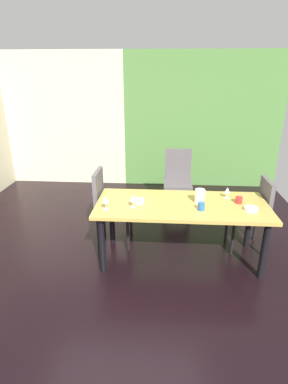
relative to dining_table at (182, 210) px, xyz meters
name	(u,v)px	position (x,y,z in m)	size (l,w,h in m)	color
ground_plane	(115,278)	(-0.74, -0.45, -0.66)	(5.44, 6.37, 0.02)	black
back_panel_interior	(63,120)	(-2.23, 2.68, 0.62)	(2.45, 0.10, 2.53)	beige
garden_window_panel	(202,122)	(0.49, 2.68, 0.62)	(2.99, 0.10, 2.53)	#4D7A3A
dining_table	(182,210)	(0.00, 0.00, 0.00)	(1.98, 0.85, 0.73)	#B39845
chair_left_far	(108,204)	(-0.93, 0.31, -0.08)	(0.45, 0.44, 1.00)	#534D4F
chair_right_far	(254,210)	(0.92, 0.31, -0.11)	(0.44, 0.44, 0.93)	#534D4F
chair_head_far	(178,178)	(0.01, 1.39, -0.08)	(0.44, 0.45, 1.01)	#534D4F
wine_glass_south	(105,200)	(-0.85, -0.22, 0.20)	(0.08, 0.08, 0.16)	silver
wine_glass_corner	(227,190)	(0.55, 0.21, 0.18)	(0.06, 0.06, 0.14)	silver
wine_glass_east	(133,198)	(-0.55, -0.14, 0.19)	(0.07, 0.07, 0.15)	silver
serving_bowl_near_shelf	(139,201)	(-0.50, 0.00, 0.10)	(0.13, 0.13, 0.04)	silver
serving_bowl_left	(251,209)	(0.75, -0.13, 0.10)	(0.15, 0.15, 0.04)	white
cup_front	(201,206)	(0.20, -0.16, 0.13)	(0.07, 0.07, 0.09)	#255898
cup_north	(239,200)	(0.66, 0.06, 0.12)	(0.08, 0.08, 0.08)	red
pitcher_right	(200,196)	(0.20, 0.04, 0.17)	(0.13, 0.11, 0.17)	white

